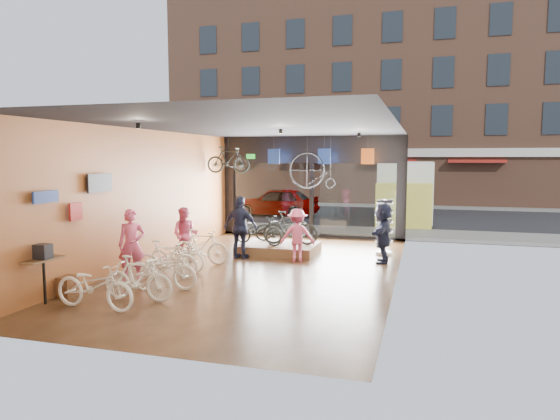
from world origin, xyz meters
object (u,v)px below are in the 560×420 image
at_px(display_bike_right, 281,227).
at_px(customer_1, 185,235).
at_px(floor_bike_2, 162,269).
at_px(hung_bike, 228,160).
at_px(floor_bike_1, 138,278).
at_px(customer_3, 297,235).
at_px(street_car, 276,202).
at_px(penny_farthing, 314,172).
at_px(display_bike_left, 258,230).
at_px(floor_bike_4, 177,255).
at_px(display_bike_mid, 290,228).
at_px(floor_bike_3, 166,259).
at_px(customer_0, 132,245).
at_px(floor_bike_5, 201,247).
at_px(box_truck, 406,193).
at_px(customer_5, 383,233).
at_px(display_platform, 279,248).
at_px(floor_bike_0, 95,286).
at_px(sunglasses_rack, 384,227).
at_px(customer_2, 241,228).

relative_size(display_bike_right, customer_1, 1.07).
relative_size(floor_bike_2, hung_bike, 1.11).
bearing_deg(floor_bike_1, customer_3, -25.45).
bearing_deg(street_car, penny_farthing, 26.51).
relative_size(floor_bike_2, display_bike_left, 1.00).
bearing_deg(floor_bike_4, display_bike_mid, -34.17).
distance_m(display_bike_mid, penny_farthing, 3.10).
relative_size(street_car, display_bike_right, 2.55).
relative_size(floor_bike_1, floor_bike_3, 1.00).
distance_m(floor_bike_2, customer_3, 4.41).
xyz_separation_m(customer_0, hung_bike, (0.07, 6.14, 2.04)).
height_order(floor_bike_3, floor_bike_5, floor_bike_5).
xyz_separation_m(box_truck, customer_5, (-0.31, -9.11, -0.54)).
height_order(display_bike_right, penny_farthing, penny_farthing).
distance_m(floor_bike_2, display_platform, 5.08).
bearing_deg(box_truck, floor_bike_3, -113.15).
height_order(floor_bike_5, display_bike_right, display_bike_right).
bearing_deg(customer_5, floor_bike_3, -56.26).
height_order(display_bike_left, customer_0, customer_0).
relative_size(display_platform, customer_5, 1.39).
relative_size(floor_bike_5, display_bike_right, 0.98).
bearing_deg(display_platform, street_car, 107.03).
distance_m(box_truck, floor_bike_2, 14.35).
relative_size(display_bike_right, hung_bike, 1.07).
bearing_deg(floor_bike_2, floor_bike_1, -179.88).
bearing_deg(floor_bike_0, hung_bike, 7.56).
height_order(customer_0, sunglasses_rack, customer_0).
bearing_deg(floor_bike_2, display_bike_left, -11.24).
xyz_separation_m(display_bike_mid, customer_5, (2.87, -0.46, 0.04)).
height_order(box_truck, floor_bike_1, box_truck).
bearing_deg(floor_bike_0, display_bike_right, -9.74).
height_order(floor_bike_2, floor_bike_3, floor_bike_3).
xyz_separation_m(customer_0, customer_2, (1.63, 3.20, 0.06)).
bearing_deg(sunglasses_rack, hung_bike, 166.14).
bearing_deg(customer_0, display_bike_mid, 26.23).
distance_m(display_platform, customer_0, 5.08).
bearing_deg(floor_bike_4, hung_bike, 8.01).
xyz_separation_m(floor_bike_5, hung_bike, (-0.75, 3.97, 2.43)).
distance_m(floor_bike_3, floor_bike_4, 0.77).
bearing_deg(street_car, customer_5, 31.50).
relative_size(floor_bike_3, display_bike_mid, 0.91).
bearing_deg(customer_2, display_bike_left, -101.45).
bearing_deg(customer_2, penny_farthing, -103.61).
height_order(box_truck, hung_bike, hung_bike).
distance_m(street_car, floor_bike_4, 12.80).
bearing_deg(customer_2, customer_5, -163.82).
height_order(street_car, display_bike_left, street_car).
distance_m(box_truck, floor_bike_5, 12.00).
distance_m(customer_0, customer_1, 2.38).
xyz_separation_m(box_truck, floor_bike_4, (-5.45, -11.75, -0.98)).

